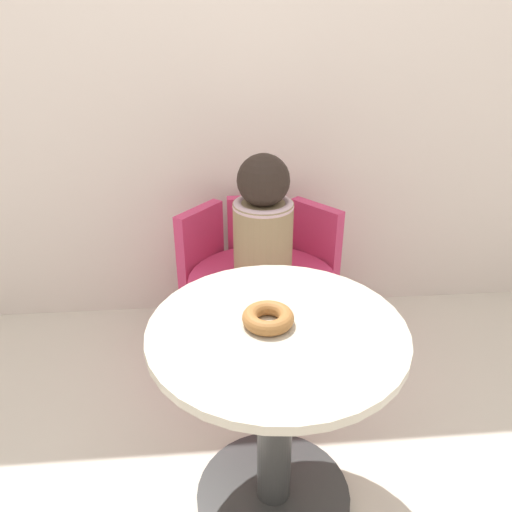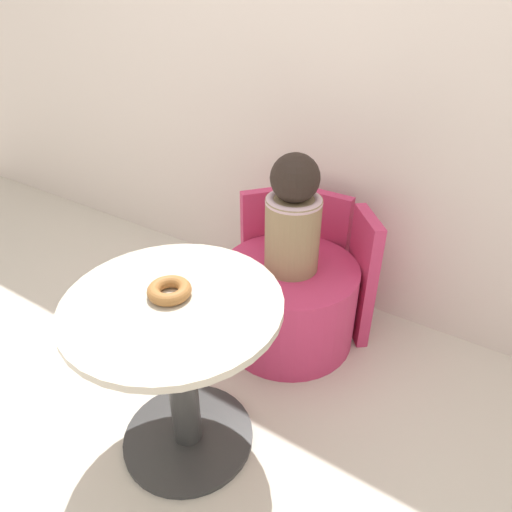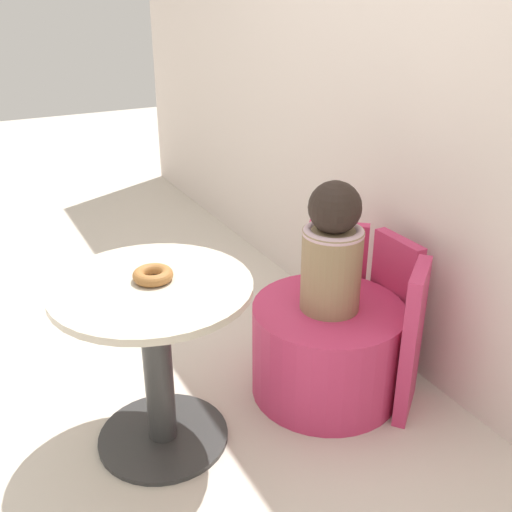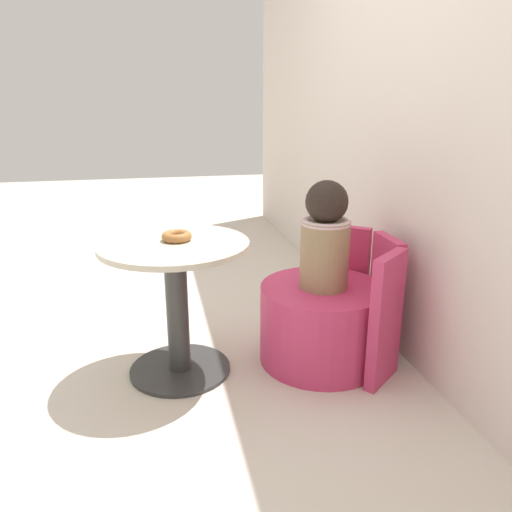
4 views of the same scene
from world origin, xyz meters
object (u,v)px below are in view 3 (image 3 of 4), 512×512
Objects in this scene: round_table at (156,341)px; tub_chair at (327,349)px; child_figure at (332,250)px; donut at (153,275)px.

tub_chair is (0.03, 0.68, -0.22)m from round_table.
child_figure is at bearing 87.43° from round_table.
donut is at bearing 145.48° from round_table.
child_figure reaches higher than donut.
round_table is at bearing -92.57° from child_figure.
round_table is 1.11× the size of tub_chair.
child_figure is 3.80× the size of donut.
tub_chair is at bearing 180.00° from child_figure.
tub_chair is 1.18× the size of child_figure.
round_table is at bearing -34.52° from donut.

